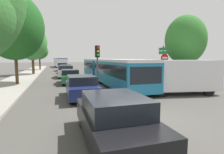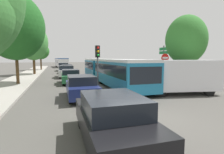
{
  "view_description": "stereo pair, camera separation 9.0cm",
  "coord_description": "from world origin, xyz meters",
  "px_view_note": "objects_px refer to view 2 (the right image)",
  "views": [
    {
      "loc": [
        -3.4,
        -6.04,
        2.45
      ],
      "look_at": [
        0.2,
        4.85,
        1.2
      ],
      "focal_mm": 28.0,
      "sensor_mm": 36.0,
      "label": 1
    },
    {
      "loc": [
        -3.32,
        -6.07,
        2.45
      ],
      "look_at": [
        0.2,
        4.85,
        1.2
      ],
      "focal_mm": 28.0,
      "sensor_mm": 36.0,
      "label": 2
    }
  ],
  "objects_px": {
    "queued_car_graphite": "(67,69)",
    "direction_sign_post": "(164,57)",
    "queued_car_green": "(70,76)",
    "queued_car_white": "(66,71)",
    "city_bus_rear": "(61,62)",
    "queued_car_silver": "(63,67)",
    "queued_car_navy": "(81,87)",
    "tree_left_far": "(33,42)",
    "white_van": "(182,76)",
    "articulated_bus": "(109,69)",
    "tree_left_distant": "(41,52)",
    "no_entry_sign": "(165,65)",
    "tree_right_near": "(186,40)",
    "traffic_light": "(98,57)",
    "tree_left_mid": "(15,27)",
    "queued_car_black": "(112,119)"
  },
  "relations": [
    {
      "from": "queued_car_black",
      "to": "tree_right_near",
      "type": "height_order",
      "value": "tree_right_near"
    },
    {
      "from": "queued_car_black",
      "to": "queued_car_graphite",
      "type": "height_order",
      "value": "same"
    },
    {
      "from": "queued_car_silver",
      "to": "direction_sign_post",
      "type": "distance_m",
      "value": 22.26
    },
    {
      "from": "traffic_light",
      "to": "tree_right_near",
      "type": "bearing_deg",
      "value": 82.89
    },
    {
      "from": "no_entry_sign",
      "to": "tree_right_near",
      "type": "relative_size",
      "value": 0.46
    },
    {
      "from": "city_bus_rear",
      "to": "queued_car_green",
      "type": "bearing_deg",
      "value": 175.69
    },
    {
      "from": "articulated_bus",
      "to": "tree_left_distant",
      "type": "height_order",
      "value": "tree_left_distant"
    },
    {
      "from": "white_van",
      "to": "no_entry_sign",
      "type": "bearing_deg",
      "value": -89.06
    },
    {
      "from": "queued_car_silver",
      "to": "queued_car_green",
      "type": "bearing_deg",
      "value": -178.85
    },
    {
      "from": "tree_left_distant",
      "to": "queued_car_graphite",
      "type": "bearing_deg",
      "value": -62.85
    },
    {
      "from": "queued_car_silver",
      "to": "no_entry_sign",
      "type": "xyz_separation_m",
      "value": [
        7.34,
        -22.22,
        1.11
      ]
    },
    {
      "from": "queued_car_black",
      "to": "white_van",
      "type": "bearing_deg",
      "value": -50.95
    },
    {
      "from": "white_van",
      "to": "no_entry_sign",
      "type": "xyz_separation_m",
      "value": [
        0.53,
        2.8,
        0.64
      ]
    },
    {
      "from": "articulated_bus",
      "to": "queued_car_white",
      "type": "bearing_deg",
      "value": -147.07
    },
    {
      "from": "no_entry_sign",
      "to": "queued_car_navy",
      "type": "bearing_deg",
      "value": -74.87
    },
    {
      "from": "tree_left_mid",
      "to": "tree_left_distant",
      "type": "relative_size",
      "value": 1.5
    },
    {
      "from": "queued_car_silver",
      "to": "queued_car_navy",
      "type": "bearing_deg",
      "value": -178.47
    },
    {
      "from": "direction_sign_post",
      "to": "articulated_bus",
      "type": "bearing_deg",
      "value": -29.11
    },
    {
      "from": "city_bus_rear",
      "to": "no_entry_sign",
      "type": "xyz_separation_m",
      "value": [
        7.3,
        -36.82,
        0.49
      ]
    },
    {
      "from": "queued_car_graphite",
      "to": "direction_sign_post",
      "type": "height_order",
      "value": "direction_sign_post"
    },
    {
      "from": "white_van",
      "to": "no_entry_sign",
      "type": "distance_m",
      "value": 2.92
    },
    {
      "from": "queued_car_black",
      "to": "tree_left_far",
      "type": "bearing_deg",
      "value": 12.46
    },
    {
      "from": "city_bus_rear",
      "to": "queued_car_white",
      "type": "xyz_separation_m",
      "value": [
        -0.19,
        -26.58,
        -0.63
      ]
    },
    {
      "from": "queued_car_navy",
      "to": "tree_left_distant",
      "type": "xyz_separation_m",
      "value": [
        -4.2,
        27.22,
        3.0
      ]
    },
    {
      "from": "queued_car_white",
      "to": "tree_left_distant",
      "type": "distance_m",
      "value": 15.81
    },
    {
      "from": "city_bus_rear",
      "to": "traffic_light",
      "type": "distance_m",
      "value": 36.25
    },
    {
      "from": "queued_car_graphite",
      "to": "tree_left_far",
      "type": "bearing_deg",
      "value": 111.91
    },
    {
      "from": "queued_car_green",
      "to": "tree_left_mid",
      "type": "distance_m",
      "value": 6.45
    },
    {
      "from": "queued_car_graphite",
      "to": "queued_car_navy",
      "type": "bearing_deg",
      "value": -179.26
    },
    {
      "from": "queued_car_silver",
      "to": "tree_left_mid",
      "type": "relative_size",
      "value": 0.55
    },
    {
      "from": "no_entry_sign",
      "to": "tree_left_mid",
      "type": "bearing_deg",
      "value": -112.59
    },
    {
      "from": "tree_right_near",
      "to": "white_van",
      "type": "bearing_deg",
      "value": -132.44
    },
    {
      "from": "queued_car_green",
      "to": "queued_car_white",
      "type": "height_order",
      "value": "queued_car_white"
    },
    {
      "from": "city_bus_rear",
      "to": "white_van",
      "type": "bearing_deg",
      "value": -174.42
    },
    {
      "from": "city_bus_rear",
      "to": "direction_sign_post",
      "type": "bearing_deg",
      "value": -170.86
    },
    {
      "from": "queued_car_silver",
      "to": "direction_sign_post",
      "type": "xyz_separation_m",
      "value": [
        8.32,
        -20.56,
        1.78
      ]
    },
    {
      "from": "tree_right_near",
      "to": "queued_car_green",
      "type": "bearing_deg",
      "value": 155.3
    },
    {
      "from": "articulated_bus",
      "to": "tree_left_far",
      "type": "xyz_separation_m",
      "value": [
        -8.04,
        10.69,
        3.3
      ]
    },
    {
      "from": "queued_car_black",
      "to": "traffic_light",
      "type": "height_order",
      "value": "traffic_light"
    },
    {
      "from": "no_entry_sign",
      "to": "tree_right_near",
      "type": "bearing_deg",
      "value": 94.38
    },
    {
      "from": "articulated_bus",
      "to": "tree_left_distant",
      "type": "bearing_deg",
      "value": -159.19
    },
    {
      "from": "queued_car_navy",
      "to": "queued_car_green",
      "type": "height_order",
      "value": "queued_car_navy"
    },
    {
      "from": "queued_car_graphite",
      "to": "direction_sign_post",
      "type": "xyz_separation_m",
      "value": [
        8.05,
        -15.0,
        1.84
      ]
    },
    {
      "from": "no_entry_sign",
      "to": "tree_left_mid",
      "type": "relative_size",
      "value": 0.35
    },
    {
      "from": "queued_car_navy",
      "to": "traffic_light",
      "type": "xyz_separation_m",
      "value": [
        1.65,
        2.59,
        1.79
      ]
    },
    {
      "from": "queued_car_white",
      "to": "queued_car_graphite",
      "type": "xyz_separation_m",
      "value": [
        0.42,
        6.42,
        -0.05
      ]
    },
    {
      "from": "queued_car_navy",
      "to": "white_van",
      "type": "distance_m",
      "value": 6.81
    },
    {
      "from": "city_bus_rear",
      "to": "queued_car_green",
      "type": "relative_size",
      "value": 2.87
    },
    {
      "from": "queued_car_silver",
      "to": "white_van",
      "type": "height_order",
      "value": "white_van"
    },
    {
      "from": "white_van",
      "to": "traffic_light",
      "type": "xyz_separation_m",
      "value": [
        -5.09,
        3.42,
        1.26
      ]
    }
  ]
}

